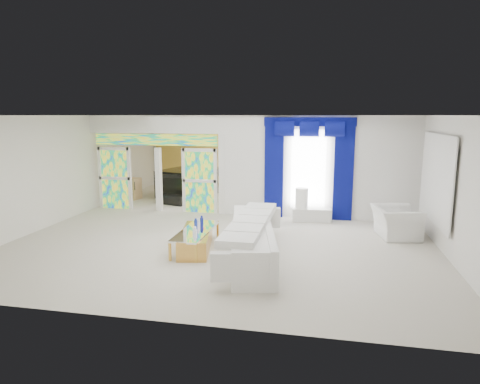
% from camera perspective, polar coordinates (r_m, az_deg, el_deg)
% --- Properties ---
extents(floor, '(12.00, 12.00, 0.00)m').
position_cam_1_polar(floor, '(12.09, -0.26, -4.08)').
color(floor, '#B7AF9E').
rests_on(floor, ground).
extents(dividing_wall, '(5.70, 0.18, 3.00)m').
position_cam_1_polar(dividing_wall, '(12.55, 10.35, 3.26)').
color(dividing_wall, white).
rests_on(dividing_wall, ground).
extents(dividing_header, '(4.30, 0.18, 0.55)m').
position_cam_1_polar(dividing_header, '(13.52, -11.44, 8.92)').
color(dividing_header, white).
rests_on(dividing_header, dividing_wall).
extents(stained_panel_left, '(0.95, 0.04, 2.00)m').
position_cam_1_polar(stained_panel_left, '(14.27, -16.47, 1.81)').
color(stained_panel_left, '#994C3F').
rests_on(stained_panel_left, ground).
extents(stained_panel_right, '(0.95, 0.04, 2.00)m').
position_cam_1_polar(stained_panel_right, '(13.18, -5.45, 1.52)').
color(stained_panel_right, '#994C3F').
rests_on(stained_panel_right, ground).
extents(stained_transom, '(4.00, 0.05, 0.35)m').
position_cam_1_polar(stained_transom, '(13.54, -11.37, 6.92)').
color(stained_transom, '#994C3F').
rests_on(stained_transom, dividing_header).
extents(window_pane, '(1.00, 0.02, 2.30)m').
position_cam_1_polar(window_pane, '(12.47, 9.18, 3.02)').
color(window_pane, white).
rests_on(window_pane, dividing_wall).
extents(blue_drape_left, '(0.55, 0.10, 2.80)m').
position_cam_1_polar(blue_drape_left, '(12.52, 4.59, 2.92)').
color(blue_drape_left, '#040A4B').
rests_on(blue_drape_left, ground).
extents(blue_drape_right, '(0.55, 0.10, 2.80)m').
position_cam_1_polar(blue_drape_right, '(12.45, 13.77, 2.61)').
color(blue_drape_right, '#040A4B').
rests_on(blue_drape_right, ground).
extents(blue_pelmet, '(2.60, 0.12, 0.25)m').
position_cam_1_polar(blue_pelmet, '(12.34, 9.36, 9.32)').
color(blue_pelmet, '#040A4B').
rests_on(blue_pelmet, dividing_wall).
extents(wall_mirror, '(0.04, 2.70, 1.90)m').
position_cam_1_polar(wall_mirror, '(10.87, 24.98, 1.65)').
color(wall_mirror, white).
rests_on(wall_mirror, ground).
extents(gold_curtains, '(9.70, 0.12, 2.90)m').
position_cam_1_polar(gold_curtains, '(17.59, 3.67, 5.38)').
color(gold_curtains, '#B0842A').
rests_on(gold_curtains, ground).
extents(white_sofa, '(1.55, 3.88, 0.72)m').
position_cam_1_polar(white_sofa, '(9.11, 1.63, -6.56)').
color(white_sofa, white).
rests_on(white_sofa, ground).
extents(coffee_table, '(0.99, 1.97, 0.42)m').
position_cam_1_polar(coffee_table, '(9.74, -5.96, -6.42)').
color(coffee_table, gold).
rests_on(coffee_table, ground).
extents(console_table, '(1.12, 0.43, 0.37)m').
position_cam_1_polar(console_table, '(12.35, 9.63, -3.04)').
color(console_table, silver).
rests_on(console_table, ground).
extents(table_lamp, '(0.36, 0.36, 0.58)m').
position_cam_1_polar(table_lamp, '(12.27, 8.30, -0.83)').
color(table_lamp, white).
rests_on(table_lamp, console_table).
extents(armchair, '(1.20, 1.32, 0.75)m').
position_cam_1_polar(armchair, '(11.25, 20.23, -3.85)').
color(armchair, white).
rests_on(armchair, ground).
extents(grand_piano, '(2.03, 2.34, 1.01)m').
position_cam_1_polar(grand_piano, '(16.05, -7.12, 1.27)').
color(grand_piano, black).
rests_on(grand_piano, ground).
extents(piano_bench, '(1.03, 0.63, 0.32)m').
position_cam_1_polar(piano_bench, '(14.63, -9.08, -1.03)').
color(piano_bench, black).
rests_on(piano_bench, ground).
extents(tv_console, '(0.61, 0.57, 0.77)m').
position_cam_1_polar(tv_console, '(15.83, -14.32, 0.45)').
color(tv_console, tan).
rests_on(tv_console, ground).
extents(chandelier, '(0.60, 0.60, 0.60)m').
position_cam_1_polar(chandelier, '(15.59, -6.08, 8.95)').
color(chandelier, gold).
rests_on(chandelier, ceiling).
extents(decanters, '(0.24, 0.89, 0.23)m').
position_cam_1_polar(decanters, '(9.82, -5.74, -4.51)').
color(decanters, silver).
rests_on(decanters, coffee_table).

